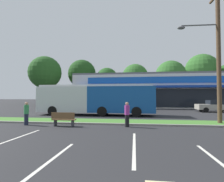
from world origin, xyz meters
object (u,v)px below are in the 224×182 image
at_px(city_bus, 96,99).
at_px(car_2, 130,106).
at_px(pedestrian_mid, 127,114).
at_px(pedestrian_by_pole, 26,113).
at_px(car_1, 214,106).
at_px(bus_stop_bench, 64,119).
at_px(utility_pole, 216,50).

height_order(city_bus, car_2, city_bus).
bearing_deg(pedestrian_mid, pedestrian_by_pole, 33.42).
xyz_separation_m(car_1, pedestrian_mid, (-10.74, -12.57, 0.05)).
distance_m(city_bus, bus_stop_bench, 7.50).
bearing_deg(pedestrian_by_pole, bus_stop_bench, 167.40).
xyz_separation_m(bus_stop_bench, car_2, (4.15, 12.79, 0.26)).
distance_m(utility_pole, car_1, 12.50).
distance_m(bus_stop_bench, pedestrian_mid, 4.27).
height_order(bus_stop_bench, pedestrian_by_pole, pedestrian_by_pole).
relative_size(car_1, pedestrian_by_pole, 2.62).
distance_m(utility_pole, bus_stop_bench, 11.90).
xyz_separation_m(city_bus, bus_stop_bench, (-0.55, -7.37, -1.26)).
relative_size(utility_pole, car_1, 2.37).
bearing_deg(car_1, city_bus, 21.04).
xyz_separation_m(car_2, pedestrian_mid, (0.10, -12.44, 0.06)).
height_order(utility_pole, pedestrian_mid, utility_pole).
height_order(bus_stop_bench, car_1, car_1).
bearing_deg(utility_pole, pedestrian_by_pole, -171.88).
relative_size(city_bus, pedestrian_by_pole, 7.79).
xyz_separation_m(car_2, pedestrian_by_pole, (-6.99, -12.59, 0.05)).
bearing_deg(pedestrian_by_pole, pedestrian_mid, 172.78).
xyz_separation_m(city_bus, car_2, (3.60, 5.42, -1.00)).
relative_size(city_bus, car_1, 2.97).
xyz_separation_m(bus_stop_bench, car_1, (14.98, 12.92, 0.27)).
xyz_separation_m(utility_pole, car_1, (4.33, 10.79, -4.60)).
bearing_deg(car_2, city_bus, 56.45).
height_order(city_bus, car_1, city_bus).
bearing_deg(utility_pole, car_1, 68.11).
distance_m(utility_pole, pedestrian_mid, 8.06).
bearing_deg(car_1, pedestrian_by_pole, 35.50).
bearing_deg(car_2, car_1, -179.32).
xyz_separation_m(utility_pole, pedestrian_mid, (-6.40, -1.78, -4.56)).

